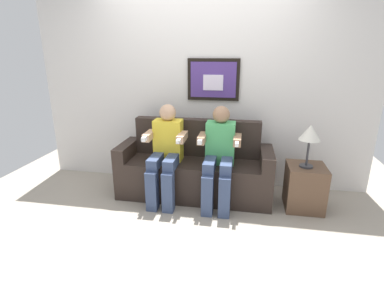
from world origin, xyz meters
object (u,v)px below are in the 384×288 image
Objects in this scene: side_table_right at (305,187)px; table_lamp at (310,135)px; couch at (195,170)px; person_on_right at (219,153)px; person_on_left at (166,150)px.

table_lamp is at bearing -122.08° from side_table_right.
person_on_right reaches higher than couch.
couch is at bearing 151.14° from person_on_right.
side_table_right is at bearing -4.83° from couch.
person_on_right is 1.01m from side_table_right.
person_on_right is at bearing -178.14° from table_lamp.
couch is at bearing 28.85° from person_on_left.
person_on_left reaches higher than table_lamp.
person_on_left is 1.59m from side_table_right.
person_on_left is at bearing -177.73° from side_table_right.
person_on_right is at bearing -28.86° from couch.
table_lamp is at bearing 1.12° from person_on_left.
person_on_right is at bearing -176.28° from side_table_right.
table_lamp is at bearing -6.35° from couch.
couch is 0.45m from person_on_left.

